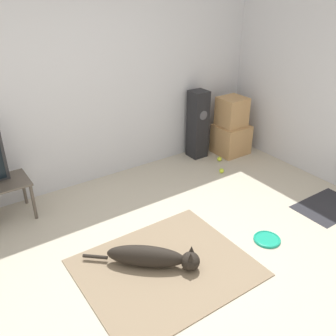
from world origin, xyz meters
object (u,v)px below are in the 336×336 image
object	(u,v)px
dog	(153,257)
frisbee	(267,239)
cardboard_box_lower	(231,139)
cardboard_box_upper	(232,112)
tennis_ball_by_boxes	(222,171)
tennis_ball_near_speaker	(219,159)
floor_speaker	(198,124)

from	to	relation	value
dog	frisbee	size ratio (longest dim) A/B	3.12
dog	frisbee	world-z (taller)	dog
frisbee	cardboard_box_lower	xyz separation A→B (m)	(1.15, 1.80, 0.21)
dog	cardboard_box_upper	distance (m)	2.79
cardboard_box_lower	tennis_ball_by_boxes	distance (m)	0.73
cardboard_box_upper	tennis_ball_by_boxes	world-z (taller)	cardboard_box_upper
frisbee	tennis_ball_by_boxes	distance (m)	1.49
dog	tennis_ball_near_speaker	distance (m)	2.39
cardboard_box_lower	dog	bearing A→B (deg)	-147.79
cardboard_box_upper	tennis_ball_near_speaker	world-z (taller)	cardboard_box_upper
dog	cardboard_box_lower	world-z (taller)	cardboard_box_lower
cardboard_box_upper	cardboard_box_lower	bearing A→B (deg)	-47.16
tennis_ball_near_speaker	frisbee	bearing A→B (deg)	-116.19
dog	frisbee	bearing A→B (deg)	-15.90
dog	cardboard_box_upper	xyz separation A→B (m)	(2.31, 1.48, 0.53)
cardboard_box_upper	tennis_ball_by_boxes	size ratio (longest dim) A/B	6.38
dog	frisbee	distance (m)	1.22
floor_speaker	tennis_ball_near_speaker	world-z (taller)	floor_speaker
dog	tennis_ball_near_speaker	size ratio (longest dim) A/B	13.03
tennis_ball_by_boxes	dog	bearing A→B (deg)	-149.73
floor_speaker	tennis_ball_by_boxes	bearing A→B (deg)	-95.82
tennis_ball_by_boxes	tennis_ball_near_speaker	distance (m)	0.37
dog	floor_speaker	size ratio (longest dim) A/B	0.87
frisbee	cardboard_box_upper	xyz separation A→B (m)	(1.14, 1.81, 0.63)
tennis_ball_by_boxes	tennis_ball_near_speaker	xyz separation A→B (m)	(0.22, 0.29, 0.00)
frisbee	cardboard_box_lower	world-z (taller)	cardboard_box_lower
cardboard_box_upper	tennis_ball_by_boxes	xyz separation A→B (m)	(-0.54, -0.45, -0.61)
tennis_ball_near_speaker	cardboard_box_lower	bearing A→B (deg)	22.62
dog	cardboard_box_lower	bearing A→B (deg)	32.21
cardboard_box_upper	tennis_ball_by_boxes	bearing A→B (deg)	-140.72
dog	floor_speaker	bearing A→B (deg)	42.23
tennis_ball_by_boxes	cardboard_box_upper	bearing A→B (deg)	39.28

